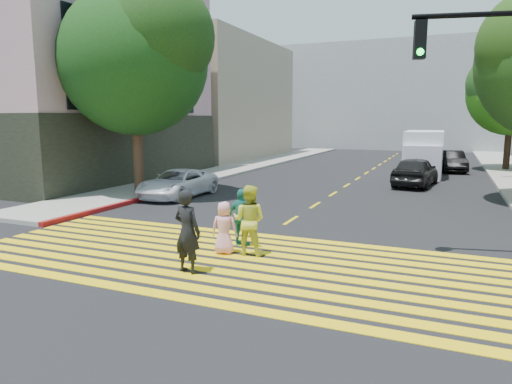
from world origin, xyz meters
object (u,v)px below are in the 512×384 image
Objects in this scene: pedestrian_man at (187,231)px; pedestrian_extra at (242,218)px; tree_left at (136,53)px; dark_car_near at (415,171)px; white_sedan at (178,183)px; pedestrian_child at (224,228)px; pedestrian_woman at (249,220)px; silver_car at (427,155)px; white_van at (424,155)px; dark_car_parked at (451,161)px.

pedestrian_extra is (0.20, 2.41, -0.16)m from pedestrian_man.
dark_car_near is (11.08, 7.78, -5.41)m from tree_left.
pedestrian_extra is 8.42m from white_sedan.
pedestrian_extra reaches higher than pedestrian_child.
pedestrian_child is (-0.59, -0.18, -0.21)m from pedestrian_woman.
pedestrian_man is 0.41× the size of silver_car.
pedestrian_woman reaches higher than silver_car.
silver_car is (9.28, 20.45, 0.06)m from white_sedan.
white_van is at bearing -90.06° from pedestrian_man.
white_sedan is 15.64m from white_van.
white_sedan is (-5.74, 6.88, -0.07)m from pedestrian_child.
tree_left is 2.03× the size of silver_car.
pedestrian_child is 0.23× the size of white_van.
pedestrian_child is 22.95m from dark_car_parked.
tree_left is 2.22× the size of dark_car_parked.
dark_car_parked is (1.69, -4.99, 0.02)m from silver_car.
tree_left reaches higher than dark_car_parked.
pedestrian_woman reaches higher than white_sedan.
pedestrian_extra is at bearing -84.67° from pedestrian_man.
white_sedan is at bearing -50.00° from pedestrian_woman.
dark_car_parked is (4.63, 22.17, -0.20)m from pedestrian_woman.
white_sedan is at bearing -127.82° from white_van.
pedestrian_man is 1.06× the size of pedestrian_woman.
white_van is at bearing -112.28° from pedestrian_child.
pedestrian_extra reaches higher than white_sedan.
pedestrian_child is at bearing -101.54° from white_van.
pedestrian_man is at bearing -55.91° from white_sedan.
white_van is (-1.58, -2.98, 0.59)m from dark_car_parked.
white_van reaches higher than pedestrian_woman.
pedestrian_man is 21.28m from white_van.
pedestrian_woman is at bearing -46.25° from white_sedan.
pedestrian_extra is at bearing -112.70° from dark_car_parked.
pedestrian_man is (7.45, -8.26, -5.23)m from tree_left.
pedestrian_man is at bearing -111.85° from dark_car_parked.
white_van is (3.05, 19.19, 0.39)m from pedestrian_woman.
pedestrian_man is 1.61m from pedestrian_child.
tree_left is 1.61× the size of white_van.
tree_left reaches higher than white_van.
pedestrian_man reaches higher than dark_car_parked.
tree_left is 24.08m from silver_car.
pedestrian_woman is at bearing -99.92° from white_van.
pedestrian_woman is (8.13, -6.50, -5.28)m from tree_left.
pedestrian_extra is (7.65, -5.85, -5.38)m from tree_left.
pedestrian_man is 10.18m from white_sedan.
white_van is at bearing 53.41° from white_sedan.
pedestrian_woman is 0.81m from pedestrian_extra.
pedestrian_woman is at bearing 141.60° from pedestrian_extra.
dark_car_parked is at bearing -88.58° from pedestrian_extra.
pedestrian_extra is 0.27× the size of white_van.
pedestrian_man is 0.43× the size of white_sedan.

